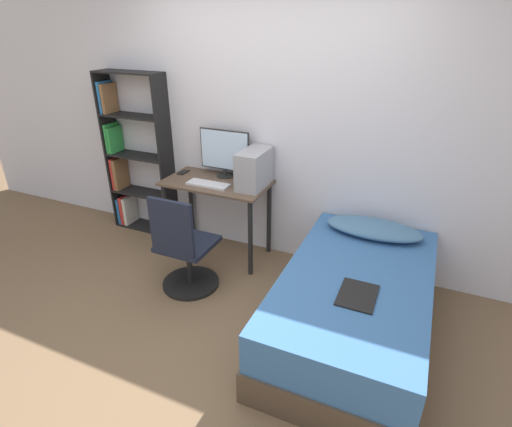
{
  "coord_description": "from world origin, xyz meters",
  "views": [
    {
      "loc": [
        1.33,
        -1.85,
        2.16
      ],
      "look_at": [
        0.15,
        0.8,
        0.75
      ],
      "focal_mm": 28.0,
      "sensor_mm": 36.0,
      "label": 1
    }
  ],
  "objects_px": {
    "keyboard": "(208,184)",
    "pc_tower": "(254,169)",
    "bed": "(354,305)",
    "bookshelf": "(131,160)",
    "office_chair": "(185,254)",
    "monitor": "(225,152)"
  },
  "relations": [
    {
      "from": "office_chair",
      "to": "keyboard",
      "type": "relative_size",
      "value": 2.25
    },
    {
      "from": "keyboard",
      "to": "pc_tower",
      "type": "bearing_deg",
      "value": 20.78
    },
    {
      "from": "bookshelf",
      "to": "office_chair",
      "type": "relative_size",
      "value": 1.88
    },
    {
      "from": "bed",
      "to": "pc_tower",
      "type": "relative_size",
      "value": 4.34
    },
    {
      "from": "bookshelf",
      "to": "pc_tower",
      "type": "height_order",
      "value": "bookshelf"
    },
    {
      "from": "bookshelf",
      "to": "office_chair",
      "type": "bearing_deg",
      "value": -34.45
    },
    {
      "from": "monitor",
      "to": "keyboard",
      "type": "distance_m",
      "value": 0.37
    },
    {
      "from": "keyboard",
      "to": "bookshelf",
      "type": "bearing_deg",
      "value": 166.9
    },
    {
      "from": "bed",
      "to": "keyboard",
      "type": "height_order",
      "value": "keyboard"
    },
    {
      "from": "keyboard",
      "to": "pc_tower",
      "type": "distance_m",
      "value": 0.46
    },
    {
      "from": "bed",
      "to": "bookshelf",
      "type": "bearing_deg",
      "value": 163.32
    },
    {
      "from": "bookshelf",
      "to": "bed",
      "type": "height_order",
      "value": "bookshelf"
    },
    {
      "from": "bed",
      "to": "office_chair",
      "type": "bearing_deg",
      "value": -179.28
    },
    {
      "from": "monitor",
      "to": "keyboard",
      "type": "xyz_separation_m",
      "value": [
        -0.03,
        -0.28,
        -0.24
      ]
    },
    {
      "from": "office_chair",
      "to": "pc_tower",
      "type": "bearing_deg",
      "value": 63.77
    },
    {
      "from": "bed",
      "to": "keyboard",
      "type": "relative_size",
      "value": 4.49
    },
    {
      "from": "pc_tower",
      "to": "office_chair",
      "type": "bearing_deg",
      "value": -116.23
    },
    {
      "from": "bookshelf",
      "to": "keyboard",
      "type": "relative_size",
      "value": 4.23
    },
    {
      "from": "office_chair",
      "to": "bed",
      "type": "bearing_deg",
      "value": 0.72
    },
    {
      "from": "bed",
      "to": "pc_tower",
      "type": "xyz_separation_m",
      "value": [
        -1.11,
        0.68,
        0.68
      ]
    },
    {
      "from": "keyboard",
      "to": "pc_tower",
      "type": "xyz_separation_m",
      "value": [
        0.4,
        0.15,
        0.16
      ]
    },
    {
      "from": "office_chair",
      "to": "bed",
      "type": "distance_m",
      "value": 1.46
    }
  ]
}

